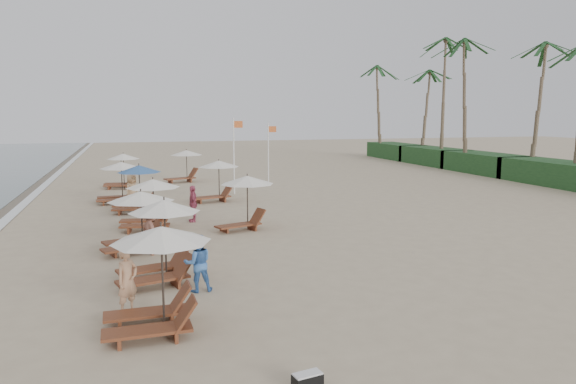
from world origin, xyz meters
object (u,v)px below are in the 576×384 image
object	(u,v)px
flag_pole_near	(234,152)
beachgoer_mid_a	(198,263)
beachgoer_far_a	(193,204)
lounger_station_0	(152,280)
beachgoer_far_b	(132,191)
duffel_bag	(307,381)
lounger_station_5	(118,182)
lounger_station_3	(148,205)
beachgoer_near	(127,281)
beachgoer_mid_b	(151,231)
lounger_station_4	(135,190)
lounger_station_1	(156,245)
lounger_station_6	(120,171)
lounger_station_2	(135,221)
inland_station_0	(244,196)
inland_station_2	(183,164)
inland_station_1	(215,178)

from	to	relation	value
flag_pole_near	beachgoer_mid_a	bearing A→B (deg)	-104.33
beachgoer_mid_a	beachgoer_far_a	bearing A→B (deg)	-96.88
lounger_station_0	beachgoer_far_b	xyz separation A→B (m)	(-0.25, 16.66, -0.31)
beachgoer_far_b	duffel_bag	bearing A→B (deg)	-131.71
lounger_station_0	lounger_station_5	world-z (taller)	lounger_station_0
lounger_station_3	beachgoer_near	distance (m)	9.81
beachgoer_mid_b	beachgoer_near	bearing A→B (deg)	146.84
lounger_station_3	beachgoer_mid_b	bearing A→B (deg)	-90.62
lounger_station_4	lounger_station_1	bearing A→B (deg)	-88.10
lounger_station_4	flag_pole_near	size ratio (longest dim) A/B	0.55
lounger_station_6	beachgoer_far_a	xyz separation A→B (m)	(3.16, -12.41, -0.30)
lounger_station_2	beachgoer_near	size ratio (longest dim) A/B	1.62
lounger_station_0	flag_pole_near	bearing A→B (deg)	73.87
lounger_station_4	inland_station_0	size ratio (longest dim) A/B	0.93
lounger_station_1	lounger_station_5	xyz separation A→B (m)	(-1.22, 14.79, 0.06)
lounger_station_5	inland_station_2	world-z (taller)	inland_station_2
beachgoer_far_b	flag_pole_near	xyz separation A→B (m)	(5.94, 3.00, 1.65)
lounger_station_4	flag_pole_near	bearing A→B (deg)	37.31
beachgoer_far_b	lounger_station_0	bearing A→B (deg)	-138.48
lounger_station_0	inland_station_1	bearing A→B (deg)	76.60
lounger_station_2	inland_station_1	size ratio (longest dim) A/B	0.92
lounger_station_5	beachgoer_mid_b	world-z (taller)	lounger_station_5
lounger_station_1	beachgoer_far_a	xyz separation A→B (m)	(2.03, 8.44, -0.26)
lounger_station_4	beachgoer_far_b	xyz separation A→B (m)	(-0.14, 1.42, -0.24)
beachgoer_mid_b	duffel_bag	xyz separation A→B (m)	(2.15, -10.26, -0.64)
inland_station_2	duffel_bag	size ratio (longest dim) A/B	5.16
beachgoer_near	lounger_station_4	bearing A→B (deg)	46.60
beachgoer_near	beachgoer_far_a	world-z (taller)	beachgoer_near
lounger_station_3	inland_station_2	distance (m)	15.67
lounger_station_1	beachgoer_far_a	size ratio (longest dim) A/B	1.54
lounger_station_4	beachgoer_far_a	size ratio (longest dim) A/B	1.53
inland_station_2	duffel_bag	world-z (taller)	inland_station_2
lounger_station_2	beachgoer_near	xyz separation A→B (m)	(-0.29, -6.18, -0.25)
lounger_station_6	flag_pole_near	xyz separation A→B (m)	(6.55, -4.78, 1.41)
beachgoer_near	beachgoer_mid_b	distance (m)	5.69
beachgoer_far_b	beachgoer_near	bearing A→B (deg)	-140.40
inland_station_0	beachgoer_mid_a	size ratio (longest dim) A/B	1.71
inland_station_0	beachgoer_far_b	xyz separation A→B (m)	(-4.37, 6.89, -0.53)
lounger_station_0	lounger_station_1	size ratio (longest dim) A/B	0.98
lounger_station_2	inland_station_1	world-z (taller)	inland_station_1
lounger_station_0	lounger_station_6	xyz separation A→B (m)	(-0.86, 24.45, -0.07)
lounger_station_3	beachgoer_mid_a	size ratio (longest dim) A/B	1.67
lounger_station_5	beachgoer_mid_b	xyz separation A→B (m)	(1.23, -11.47, -0.34)
lounger_station_6	beachgoer_near	xyz separation A→B (m)	(0.33, -23.17, -0.29)
lounger_station_0	lounger_station_3	distance (m)	11.05
lounger_station_3	beachgoer_far_b	distance (m)	5.65
lounger_station_1	flag_pole_near	size ratio (longest dim) A/B	0.55
lounger_station_1	lounger_station_4	bearing A→B (deg)	91.90
lounger_station_4	beachgoer_far_b	size ratio (longest dim) A/B	1.44
duffel_bag	lounger_station_4	bearing A→B (deg)	97.80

